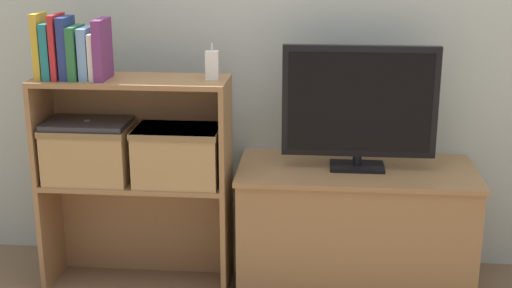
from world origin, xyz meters
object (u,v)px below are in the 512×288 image
object	(u,v)px
book_navy	(67,48)
baby_monitor	(212,65)
tv_stand	(354,226)
book_plum	(103,49)
tv	(359,105)
storage_basket_left	(89,150)
book_skyblue	(87,53)
book_teal	(50,51)
laptop	(87,123)
book_forest	(76,53)
book_mustard	(40,46)
storage_basket_right	(178,153)
book_crimson	(58,47)
book_ivory	(95,56)

from	to	relation	value
book_navy	baby_monitor	size ratio (longest dim) A/B	1.70
tv_stand	book_plum	xyz separation A→B (m)	(-1.00, -0.12, 0.75)
tv	storage_basket_left	size ratio (longest dim) A/B	1.79
book_skyblue	book_teal	bearing A→B (deg)	180.00
tv	laptop	size ratio (longest dim) A/B	1.86
tv	baby_monitor	bearing A→B (deg)	-171.79
book_forest	book_plum	xyz separation A→B (m)	(0.11, 0.00, 0.01)
book_plum	book_skyblue	bearing A→B (deg)	180.00
book_mustard	storage_basket_left	distance (m)	0.46
storage_basket_left	laptop	size ratio (longest dim) A/B	1.04
tv	book_navy	xyz separation A→B (m)	(-1.14, -0.11, 0.23)
baby_monitor	storage_basket_right	size ratio (longest dim) A/B	0.41
tv	book_plum	world-z (taller)	book_plum
book_forest	baby_monitor	world-z (taller)	book_forest
baby_monitor	laptop	xyz separation A→B (m)	(-0.51, -0.01, -0.24)
tv_stand	book_navy	bearing A→B (deg)	-174.21
book_forest	baby_monitor	bearing A→B (deg)	3.36
book_mustard	storage_basket_right	size ratio (longest dim) A/B	0.74
book_navy	baby_monitor	bearing A→B (deg)	3.14
tv	book_crimson	world-z (taller)	book_crimson
book_crimson	baby_monitor	world-z (taller)	book_crimson
book_navy	baby_monitor	xyz separation A→B (m)	(0.56, 0.03, -0.06)
laptop	book_plum	bearing A→B (deg)	-10.37
book_skyblue	book_plum	xyz separation A→B (m)	(0.06, 0.00, 0.02)
book_forest	laptop	size ratio (longest dim) A/B	0.62
tv	book_crimson	xyz separation A→B (m)	(-1.18, -0.11, 0.23)
book_skyblue	book_plum	size ratio (longest dim) A/B	0.86
tv_stand	storage_basket_left	bearing A→B (deg)	-174.75
tv	baby_monitor	size ratio (longest dim) A/B	4.33
book_crimson	laptop	xyz separation A→B (m)	(0.09, 0.02, -0.31)
book_teal	baby_monitor	xyz separation A→B (m)	(0.63, 0.03, -0.05)
book_forest	tv	bearing A→B (deg)	5.90
tv	storage_basket_right	xyz separation A→B (m)	(-0.72, -0.10, -0.19)
storage_basket_left	book_navy	bearing A→B (deg)	-163.68
book_navy	book_ivory	world-z (taller)	book_navy
book_forest	baby_monitor	size ratio (longest dim) A/B	1.45
book_skyblue	book_navy	bearing A→B (deg)	180.00
laptop	book_ivory	bearing A→B (deg)	-16.41
book_mustard	book_forest	bearing A→B (deg)	0.00
book_skyblue	storage_basket_right	distance (m)	0.53
book_teal	book_forest	xyz separation A→B (m)	(0.10, 0.00, -0.01)
tv_stand	book_plum	distance (m)	1.26
book_crimson	book_ivory	bearing A→B (deg)	0.00
tv	baby_monitor	distance (m)	0.61
tv	book_crimson	distance (m)	1.21
book_ivory	storage_basket_right	bearing A→B (deg)	2.93
tv	book_plum	bearing A→B (deg)	-173.48
tv_stand	book_navy	world-z (taller)	book_navy
book_forest	storage_basket_right	size ratio (longest dim) A/B	0.60
storage_basket_left	laptop	distance (m)	0.11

